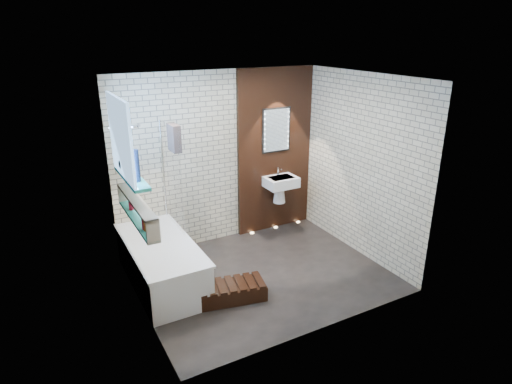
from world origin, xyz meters
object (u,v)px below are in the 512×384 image
washbasin (281,185)px  bathtub (162,263)px  led_mirror (276,130)px  walnut_step (231,292)px  bath_screen (172,177)px

washbasin → bathtub: bearing=-164.0°
led_mirror → walnut_step: led_mirror is taller
bath_screen → washbasin: 1.89m
bathtub → washbasin: bearing=16.0°
washbasin → walnut_step: washbasin is taller
washbasin → led_mirror: bearing=90.0°
bath_screen → led_mirror: led_mirror is taller
led_mirror → walnut_step: (-1.55, -1.53, -1.56)m
washbasin → bath_screen: bearing=-174.2°
led_mirror → bath_screen: bearing=-169.3°
washbasin → led_mirror: led_mirror is taller
bath_screen → washbasin: size_ratio=2.41×
walnut_step → washbasin: bearing=41.6°
bathtub → walnut_step: (0.62, -0.75, -0.20)m
bath_screen → washbasin: bath_screen is taller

